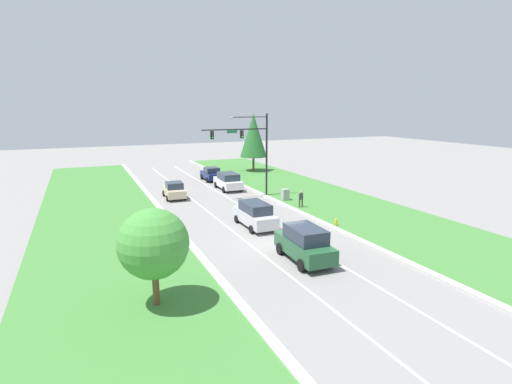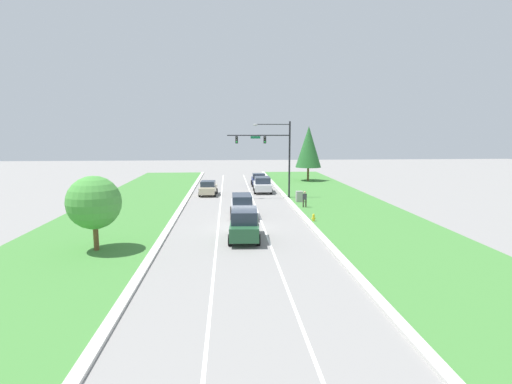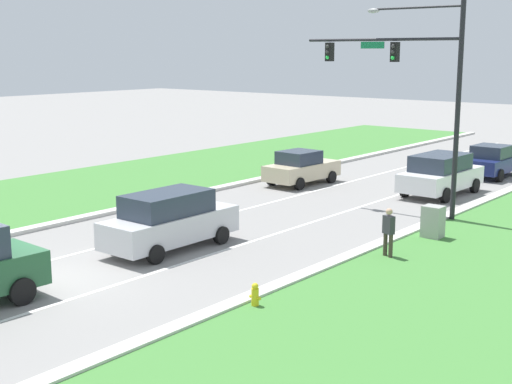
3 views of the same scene
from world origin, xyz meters
TOP-DOWN VIEW (x-y plane):
  - ground_plane at (0.00, 0.00)m, footprint 160.00×160.00m
  - curb_strip_right at (5.65, 0.00)m, footprint 0.50×90.00m
  - curb_strip_left at (-5.65, 0.00)m, footprint 0.50×90.00m
  - grass_verge_right at (10.90, 0.00)m, footprint 10.00×90.00m
  - grass_verge_left at (-10.90, 0.00)m, footprint 10.00×90.00m
  - lane_stripe_inner_left at (-1.80, 0.00)m, footprint 0.14×81.00m
  - lane_stripe_inner_right at (1.80, 0.00)m, footprint 0.14×81.00m
  - traffic_signal_mast at (4.11, 14.89)m, footprint 7.14×0.41m
  - silver_suv at (0.23, 4.91)m, footprint 2.08×5.05m
  - white_suv at (3.34, 19.55)m, footprint 2.37×5.06m
  - champagne_sedan at (-3.36, 17.64)m, footprint 2.19×4.34m
  - forest_suv at (0.12, -2.94)m, footprint 2.32×4.91m
  - navy_sedan at (3.36, 25.91)m, footprint 2.12×4.15m
  - utility_cabinet at (6.65, 11.80)m, footprint 0.70×0.60m
  - pedestrian at (6.61, 8.58)m, footprint 0.43×0.33m
  - fire_hydrant at (6.16, 2.27)m, footprint 0.34×0.20m
  - conifer_near_right_tree at (11.42, 30.70)m, footprint 3.94×3.94m
  - oak_near_left_tree at (-9.32, -5.02)m, footprint 3.34×3.34m

SIDE VIEW (x-z plane):
  - ground_plane at x=0.00m, z-range 0.00..0.00m
  - lane_stripe_inner_left at x=-1.80m, z-range 0.00..0.01m
  - lane_stripe_inner_right at x=1.80m, z-range 0.00..0.01m
  - grass_verge_right at x=10.90m, z-range 0.00..0.08m
  - grass_verge_left at x=-10.90m, z-range 0.00..0.08m
  - curb_strip_right at x=5.65m, z-range 0.00..0.15m
  - curb_strip_left at x=-5.65m, z-range 0.00..0.15m
  - fire_hydrant at x=6.16m, z-range -0.01..0.69m
  - utility_cabinet at x=6.65m, z-range 0.00..1.23m
  - champagne_sedan at x=-3.36m, z-range -0.02..1.72m
  - navy_sedan at x=3.36m, z-range -0.01..1.73m
  - pedestrian at x=6.61m, z-range 0.09..1.78m
  - white_suv at x=3.34m, z-range 0.03..1.98m
  - silver_suv at x=0.23m, z-range 0.01..2.01m
  - forest_suv at x=0.12m, z-range 0.02..2.22m
  - oak_near_left_tree at x=-9.32m, z-range 0.72..5.52m
  - conifer_near_right_tree at x=11.42m, z-range 1.07..9.54m
  - traffic_signal_mast at x=4.11m, z-range 1.37..10.08m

